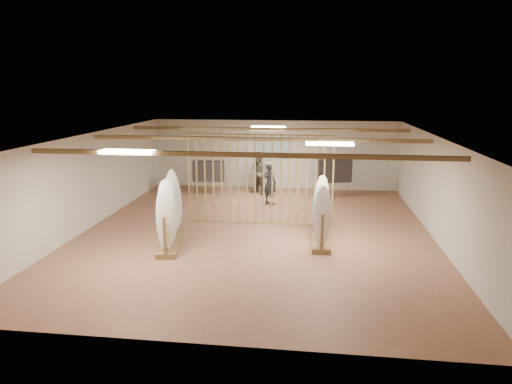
# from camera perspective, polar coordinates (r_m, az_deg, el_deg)

# --- Properties ---
(floor) EXTENTS (12.00, 12.00, 0.00)m
(floor) POSITION_cam_1_polar(r_m,az_deg,el_deg) (13.37, 0.00, -5.02)
(floor) COLOR #986549
(floor) RESTS_ON ground
(ceiling) EXTENTS (12.00, 12.00, 0.00)m
(ceiling) POSITION_cam_1_polar(r_m,az_deg,el_deg) (12.78, 0.00, 7.01)
(ceiling) COLOR gray
(ceiling) RESTS_ON ground
(wall_back) EXTENTS (12.00, 0.00, 12.00)m
(wall_back) POSITION_cam_1_polar(r_m,az_deg,el_deg) (18.87, 2.31, 4.70)
(wall_back) COLOR beige
(wall_back) RESTS_ON ground
(wall_front) EXTENTS (12.00, 0.00, 12.00)m
(wall_front) POSITION_cam_1_polar(r_m,az_deg,el_deg) (7.33, -6.00, -9.07)
(wall_front) COLOR beige
(wall_front) RESTS_ON ground
(wall_left) EXTENTS (0.00, 12.00, 12.00)m
(wall_left) POSITION_cam_1_polar(r_m,az_deg,el_deg) (14.49, -20.02, 1.34)
(wall_left) COLOR beige
(wall_left) RESTS_ON ground
(wall_right) EXTENTS (0.00, 12.00, 12.00)m
(wall_right) POSITION_cam_1_polar(r_m,az_deg,el_deg) (13.34, 21.83, 0.22)
(wall_right) COLOR beige
(wall_right) RESTS_ON ground
(ceiling_slats) EXTENTS (9.50, 6.12, 0.10)m
(ceiling_slats) POSITION_cam_1_polar(r_m,az_deg,el_deg) (12.78, 0.00, 6.65)
(ceiling_slats) COLOR olive
(ceiling_slats) RESTS_ON ground
(light_panels) EXTENTS (1.20, 0.35, 0.06)m
(light_panels) POSITION_cam_1_polar(r_m,az_deg,el_deg) (12.78, 0.00, 6.74)
(light_panels) COLOR white
(light_panels) RESTS_ON ground
(bamboo_partition) EXTENTS (4.45, 0.05, 2.78)m
(bamboo_partition) POSITION_cam_1_polar(r_m,az_deg,el_deg) (13.78, 0.42, 1.56)
(bamboo_partition) COLOR #A59250
(bamboo_partition) RESTS_ON ground
(poster) EXTENTS (1.40, 0.03, 0.90)m
(poster) POSITION_cam_1_polar(r_m,az_deg,el_deg) (18.83, 2.31, 5.29)
(poster) COLOR teal
(poster) RESTS_ON ground
(rack_left) EXTENTS (0.90, 2.29, 1.81)m
(rack_left) POSITION_cam_1_polar(r_m,az_deg,el_deg) (12.37, -10.68, -3.75)
(rack_left) COLOR olive
(rack_left) RESTS_ON floor
(rack_right) EXTENTS (0.51, 1.86, 1.76)m
(rack_right) POSITION_cam_1_polar(r_m,az_deg,el_deg) (12.42, 8.16, -3.67)
(rack_right) COLOR olive
(rack_right) RESTS_ON floor
(clothing_rack_a) EXTENTS (1.30, 0.43, 1.40)m
(clothing_rack_a) POSITION_cam_1_polar(r_m,az_deg,el_deg) (17.94, -5.97, 2.60)
(clothing_rack_a) COLOR silver
(clothing_rack_a) RESTS_ON floor
(clothing_rack_b) EXTENTS (1.39, 0.78, 1.55)m
(clothing_rack_b) POSITION_cam_1_polar(r_m,az_deg,el_deg) (17.62, 9.70, 2.63)
(clothing_rack_b) COLOR silver
(clothing_rack_b) RESTS_ON floor
(shopper_a) EXTENTS (0.75, 0.69, 1.70)m
(shopper_a) POSITION_cam_1_polar(r_m,az_deg,el_deg) (16.36, 1.73, 1.45)
(shopper_a) COLOR #27282E
(shopper_a) RESTS_ON floor
(shopper_b) EXTENTS (1.17, 1.14, 1.91)m
(shopper_b) POSITION_cam_1_polar(r_m,az_deg,el_deg) (17.74, 0.32, 2.71)
(shopper_b) COLOR #3E3C30
(shopper_b) RESTS_ON floor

